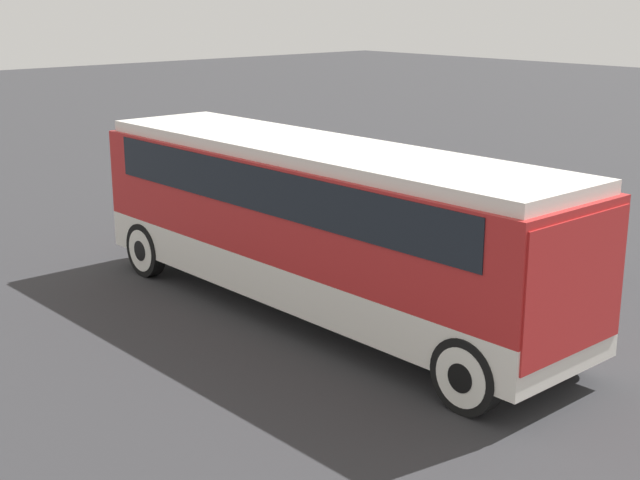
{
  "coord_description": "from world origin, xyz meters",
  "views": [
    {
      "loc": [
        11.82,
        -10.52,
        5.8
      ],
      "look_at": [
        0.0,
        0.0,
        1.45
      ],
      "focal_mm": 50.0,
      "sensor_mm": 36.0,
      "label": 1
    }
  ],
  "objects": [
    {
      "name": "parked_car_near",
      "position": [
        0.12,
        5.5,
        0.67
      ],
      "size": [
        4.1,
        1.81,
        1.31
      ],
      "color": "#BCBCC1",
      "rests_on": "ground_plane"
    },
    {
      "name": "ground_plane",
      "position": [
        0.0,
        0.0,
        0.0
      ],
      "size": [
        120.0,
        120.0,
        0.0
      ],
      "primitive_type": "plane",
      "color": "#2D2D30"
    },
    {
      "name": "parked_car_mid",
      "position": [
        -5.52,
        6.1,
        0.64
      ],
      "size": [
        4.12,
        1.85,
        1.27
      ],
      "color": "black",
      "rests_on": "ground_plane"
    },
    {
      "name": "tour_bus",
      "position": [
        0.1,
        -0.0,
        1.96
      ],
      "size": [
        10.79,
        2.65,
        3.23
      ],
      "color": "silver",
      "rests_on": "ground_plane"
    }
  ]
}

